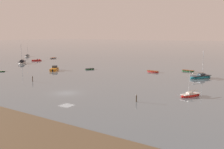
% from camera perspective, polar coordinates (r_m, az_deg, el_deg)
% --- Properties ---
extents(ground_plane, '(800.00, 800.00, 0.00)m').
position_cam_1_polar(ground_plane, '(51.30, -10.08, -4.07)').
color(ground_plane, slate).
extents(rowboat_moored_1, '(2.42, 3.26, 0.49)m').
position_cam_1_polar(rowboat_moored_1, '(83.95, -4.95, 1.20)').
color(rowboat_moored_1, '#23602D').
rests_on(rowboat_moored_1, ground).
extents(rowboat_moored_2, '(2.47, 2.94, 0.46)m').
position_cam_1_polar(rowboat_moored_2, '(85.99, -23.48, 0.66)').
color(rowboat_moored_2, '#23602D').
rests_on(rowboat_moored_2, ground).
extents(rowboat_moored_3, '(4.11, 1.81, 0.63)m').
position_cam_1_polar(rowboat_moored_3, '(78.76, 9.02, 0.64)').
color(rowboat_moored_3, red).
rests_on(rowboat_moored_3, ground).
extents(rowboat_moored_4, '(1.27, 3.65, 0.58)m').
position_cam_1_polar(rowboat_moored_4, '(124.20, -12.88, 3.55)').
color(rowboat_moored_4, gray).
rests_on(rowboat_moored_4, ground).
extents(sailboat_moored_1, '(3.32, 4.80, 5.20)m').
position_cam_1_polar(sailboat_moored_1, '(50.02, 16.92, -4.40)').
color(sailboat_moored_1, red).
rests_on(sailboat_moored_1, ground).
extents(sailboat_moored_2, '(6.49, 6.91, 8.12)m').
position_cam_1_polar(sailboat_moored_2, '(106.98, -19.22, 2.53)').
color(sailboat_moored_2, white).
rests_on(sailboat_moored_2, ground).
extents(rowboat_moored_6, '(3.94, 1.43, 0.62)m').
position_cam_1_polar(rowboat_moored_6, '(82.58, 16.45, 0.76)').
color(rowboat_moored_6, '#23602D').
rests_on(rowboat_moored_6, ground).
extents(sailboat_moored_3, '(5.32, 6.86, 7.58)m').
position_cam_1_polar(sailboat_moored_3, '(71.10, 18.97, -0.51)').
color(sailboat_moored_3, '#197084').
rests_on(sailboat_moored_3, ground).
extents(motorboat_moored_0, '(4.84, 5.69, 2.13)m').
position_cam_1_polar(motorboat_moored_0, '(84.16, -12.55, 1.17)').
color(motorboat_moored_0, orange).
rests_on(motorboat_moored_0, ground).
extents(sailboat_moored_4, '(4.51, 5.29, 5.99)m').
position_cam_1_polar(sailboat_moored_4, '(138.48, -18.17, 3.91)').
color(sailboat_moored_4, white).
rests_on(sailboat_moored_4, ground).
extents(motorboat_moored_1, '(3.61, 4.19, 1.42)m').
position_cam_1_polar(motorboat_moored_1, '(114.74, -16.12, 3.01)').
color(motorboat_moored_1, red).
rests_on(motorboat_moored_1, ground).
extents(mooring_post_left, '(0.22, 0.22, 1.40)m').
position_cam_1_polar(mooring_post_left, '(44.25, 5.41, -5.26)').
color(mooring_post_left, '#3F3323').
rests_on(mooring_post_left, ground).
extents(mooring_post_right, '(0.22, 0.22, 1.55)m').
position_cam_1_polar(mooring_post_right, '(65.29, -17.15, -0.93)').
color(mooring_post_right, '#443323').
rests_on(mooring_post_right, ground).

